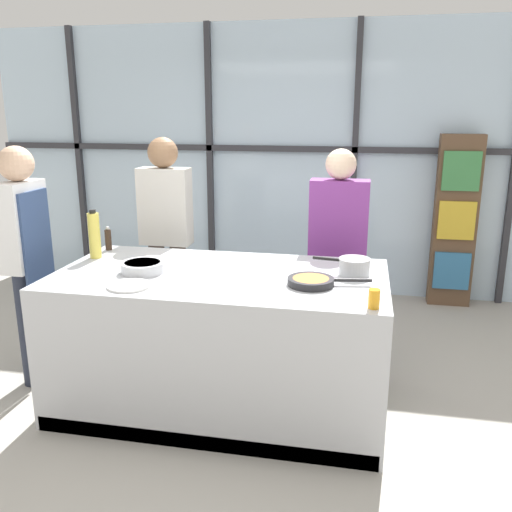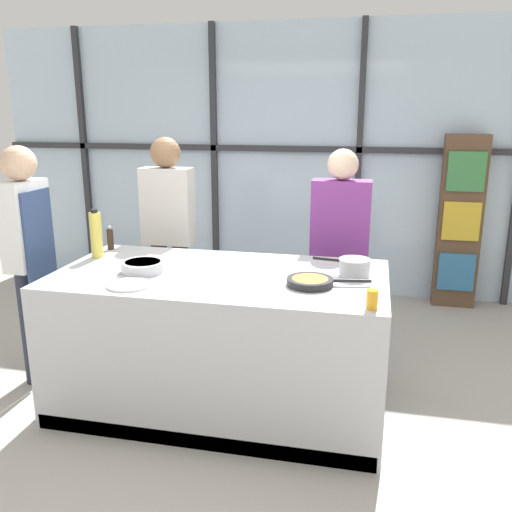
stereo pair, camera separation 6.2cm
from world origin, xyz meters
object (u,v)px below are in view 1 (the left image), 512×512
object	(u,v)px
white_plate	(129,286)
pepper_grinder	(108,239)
chef	(27,249)
saucepan	(354,266)
frying_pan	(312,281)
juice_glass_near	(374,299)
spectator_far_left	(166,228)
oil_bottle	(94,235)
mixing_bowl	(143,267)
spectator_center_left	(338,243)

from	to	relation	value
white_plate	pepper_grinder	distance (m)	0.94
chef	saucepan	world-z (taller)	chef
frying_pan	saucepan	world-z (taller)	saucepan
frying_pan	juice_glass_near	xyz separation A→B (m)	(0.36, -0.33, 0.03)
spectator_far_left	pepper_grinder	world-z (taller)	spectator_far_left
juice_glass_near	white_plate	bearing A→B (deg)	176.67
pepper_grinder	saucepan	bearing A→B (deg)	-9.14
saucepan	juice_glass_near	bearing A→B (deg)	-78.40
oil_bottle	spectator_far_left	bearing A→B (deg)	70.17
white_plate	pepper_grinder	world-z (taller)	pepper_grinder
white_plate	oil_bottle	xyz separation A→B (m)	(-0.50, 0.56, 0.16)
frying_pan	saucepan	size ratio (longest dim) A/B	1.36
white_plate	mixing_bowl	distance (m)	0.30
pepper_grinder	juice_glass_near	world-z (taller)	pepper_grinder
spectator_far_left	pepper_grinder	size ratio (longest dim) A/B	9.52
pepper_grinder	juice_glass_near	xyz separation A→B (m)	(1.93, -0.87, -0.03)
oil_bottle	saucepan	bearing A→B (deg)	-2.25
mixing_bowl	pepper_grinder	distance (m)	0.68
spectator_center_left	pepper_grinder	bearing A→B (deg)	16.58
saucepan	white_plate	bearing A→B (deg)	-159.22
saucepan	pepper_grinder	xyz separation A→B (m)	(-1.81, 0.29, 0.02)
frying_pan	pepper_grinder	bearing A→B (deg)	161.01
spectator_far_left	white_plate	bearing A→B (deg)	100.74
white_plate	juice_glass_near	bearing A→B (deg)	-3.33
chef	frying_pan	distance (m)	2.03
mixing_bowl	pepper_grinder	world-z (taller)	pepper_grinder
saucepan	frying_pan	bearing A→B (deg)	-133.95
chef	white_plate	world-z (taller)	chef
spectator_far_left	juice_glass_near	size ratio (longest dim) A/B	16.49
oil_bottle	pepper_grinder	xyz separation A→B (m)	(-0.01, 0.22, -0.08)
frying_pan	white_plate	size ratio (longest dim) A/B	1.93
chef	spectator_center_left	distance (m)	2.28
frying_pan	mixing_bowl	size ratio (longest dim) A/B	1.78
frying_pan	white_plate	bearing A→B (deg)	-167.03
spectator_far_left	juice_glass_near	bearing A→B (deg)	140.60
spectator_far_left	white_plate	xyz separation A→B (m)	(0.24, -1.28, -0.07)
juice_glass_near	pepper_grinder	bearing A→B (deg)	155.81
spectator_far_left	spectator_center_left	bearing A→B (deg)	-180.00
chef	pepper_grinder	xyz separation A→B (m)	(0.45, 0.34, 0.01)
spectator_center_left	oil_bottle	world-z (taller)	spectator_center_left
chef	mixing_bowl	size ratio (longest dim) A/B	6.10
white_plate	mixing_bowl	xyz separation A→B (m)	(-0.04, 0.29, 0.03)
spectator_center_left	white_plate	distance (m)	1.73
juice_glass_near	saucepan	bearing A→B (deg)	101.60
spectator_far_left	frying_pan	world-z (taller)	spectator_far_left
saucepan	juice_glass_near	xyz separation A→B (m)	(0.12, -0.57, -0.01)
mixing_bowl	chef	bearing A→B (deg)	171.05
mixing_bowl	spectator_center_left	bearing A→B (deg)	39.57
spectator_center_left	saucepan	xyz separation A→B (m)	(0.14, -0.79, 0.05)
spectator_far_left	oil_bottle	world-z (taller)	spectator_far_left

